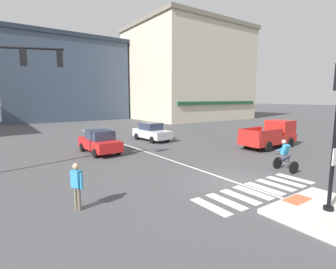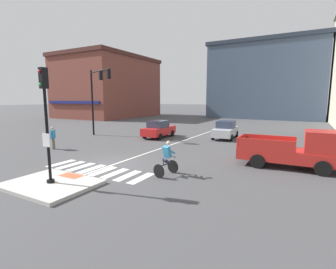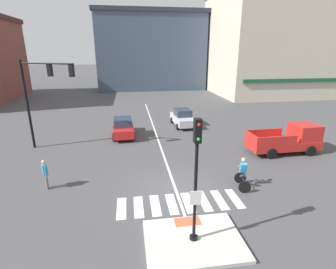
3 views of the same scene
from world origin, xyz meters
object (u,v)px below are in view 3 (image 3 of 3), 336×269
Objects in this scene: car_red_westbound_far at (123,127)px; cyclist at (243,173)px; pedestrian_at_curb_left at (45,172)px; car_silver_eastbound_far at (183,118)px; signal_pole at (196,171)px; traffic_light_mast at (40,89)px; pickup_truck_red_cross_right at (289,139)px.

car_red_westbound_far is 2.48× the size of cyclist.
cyclist is 1.01× the size of pedestrian_at_curb_left.
pedestrian_at_curb_left is (-9.74, -11.09, 0.17)m from car_silver_eastbound_far.
pedestrian_at_curb_left reaches higher than car_silver_eastbound_far.
signal_pole is at bearing -78.25° from car_red_westbound_far.
car_red_westbound_far is 6.33m from car_silver_eastbound_far.
traffic_light_mast is 14.75m from cyclist.
signal_pole is at bearing -134.30° from cyclist.
pedestrian_at_curb_left is at bearing -75.50° from traffic_light_mast.
signal_pole is 8.78m from pedestrian_at_curb_left.
traffic_light_mast reaches higher than pedestrian_at_curb_left.
cyclist is at bearing 45.70° from signal_pole.
signal_pole is 14.27m from traffic_light_mast.
car_silver_eastbound_far is 2.51× the size of pedestrian_at_curb_left.
cyclist reaches higher than car_red_westbound_far.
signal_pole is 0.73× the size of traffic_light_mast.
car_red_westbound_far is at bearing 101.75° from signal_pole.
car_red_westbound_far is 0.81× the size of pickup_truck_red_cross_right.
car_silver_eastbound_far is (5.81, 2.52, 0.00)m from car_red_westbound_far.
pedestrian_at_curb_left is at bearing -131.30° from car_silver_eastbound_far.
car_red_westbound_far is 2.49× the size of pedestrian_at_curb_left.
signal_pole is 12.38m from pickup_truck_red_cross_right.
cyclist reaches higher than car_silver_eastbound_far.
pedestrian_at_curb_left is (-3.93, -8.57, 0.17)m from car_red_westbound_far.
car_silver_eastbound_far is 10.26m from pickup_truck_red_cross_right.
cyclist is at bearing -86.91° from car_silver_eastbound_far.
cyclist reaches higher than pedestrian_at_curb_left.
pedestrian_at_curb_left is at bearing -169.63° from pickup_truck_red_cross_right.
traffic_light_mast is 1.57× the size of car_red_westbound_far.
pickup_truck_red_cross_right is 16.21m from pedestrian_at_curb_left.
car_red_westbound_far is at bearing 154.78° from pickup_truck_red_cross_right.
car_silver_eastbound_far is (2.95, 16.26, -2.22)m from signal_pole.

